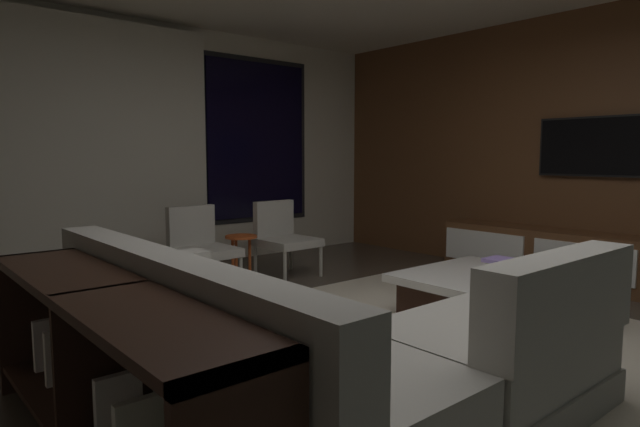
# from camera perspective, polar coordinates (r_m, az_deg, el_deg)

# --- Properties ---
(floor) EXTENTS (9.20, 9.20, 0.00)m
(floor) POSITION_cam_1_polar(r_m,az_deg,el_deg) (3.48, 9.54, -15.20)
(floor) COLOR #473D33
(back_wall_with_window) EXTENTS (6.60, 0.30, 2.70)m
(back_wall_with_window) POSITION_cam_1_polar(r_m,az_deg,el_deg) (6.18, -17.43, 6.60)
(back_wall_with_window) COLOR beige
(back_wall_with_window) RESTS_ON floor
(media_wall) EXTENTS (0.12, 7.80, 2.70)m
(media_wall) POSITION_cam_1_polar(r_m,az_deg,el_deg) (5.93, 29.27, 6.20)
(media_wall) COLOR brown
(media_wall) RESTS_ON floor
(area_rug) EXTENTS (3.20, 3.80, 0.01)m
(area_rug) POSITION_cam_1_polar(r_m,az_deg,el_deg) (3.68, 14.39, -13.99)
(area_rug) COLOR beige
(area_rug) RESTS_ON floor
(sectional_couch) EXTENTS (1.98, 2.50, 0.82)m
(sectional_couch) POSITION_cam_1_polar(r_m,az_deg,el_deg) (2.76, -1.83, -14.45)
(sectional_couch) COLOR gray
(sectional_couch) RESTS_ON floor
(coffee_table) EXTENTS (1.16, 1.16, 0.36)m
(coffee_table) POSITION_cam_1_polar(r_m,az_deg,el_deg) (4.34, 17.53, -8.48)
(coffee_table) COLOR black
(coffee_table) RESTS_ON floor
(book_stack_on_coffee_table) EXTENTS (0.25, 0.23, 0.12)m
(book_stack_on_coffee_table) POSITION_cam_1_polar(r_m,az_deg,el_deg) (4.39, 18.63, -5.25)
(book_stack_on_coffee_table) COLOR #563D59
(book_stack_on_coffee_table) RESTS_ON coffee_table
(accent_chair_near_window) EXTENTS (0.56, 0.57, 0.78)m
(accent_chair_near_window) POSITION_cam_1_polar(r_m,az_deg,el_deg) (5.73, -3.96, -2.19)
(accent_chair_near_window) COLOR #B2ADA0
(accent_chair_near_window) RESTS_ON floor
(accent_chair_by_curtain) EXTENTS (0.56, 0.58, 0.78)m
(accent_chair_by_curtain) POSITION_cam_1_polar(r_m,az_deg,el_deg) (5.26, -12.62, -3.06)
(accent_chair_by_curtain) COLOR #B2ADA0
(accent_chair_by_curtain) RESTS_ON floor
(side_stool) EXTENTS (0.32, 0.32, 0.46)m
(side_stool) POSITION_cam_1_polar(r_m,az_deg,el_deg) (5.53, -8.38, -3.17)
(side_stool) COLOR #BF4C1E
(side_stool) RESTS_ON floor
(media_console) EXTENTS (0.46, 3.10, 0.52)m
(media_console) POSITION_cam_1_polar(r_m,az_deg,el_deg) (5.77, 27.22, -4.64)
(media_console) COLOR brown
(media_console) RESTS_ON floor
(mounted_tv) EXTENTS (0.05, 1.00, 0.58)m
(mounted_tv) POSITION_cam_1_polar(r_m,az_deg,el_deg) (5.92, 26.62, 6.33)
(mounted_tv) COLOR black
(console_table_behind_couch) EXTENTS (0.40, 2.10, 0.74)m
(console_table_behind_couch) POSITION_cam_1_polar(r_m,az_deg,el_deg) (2.41, -21.79, -14.64)
(console_table_behind_couch) COLOR black
(console_table_behind_couch) RESTS_ON floor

